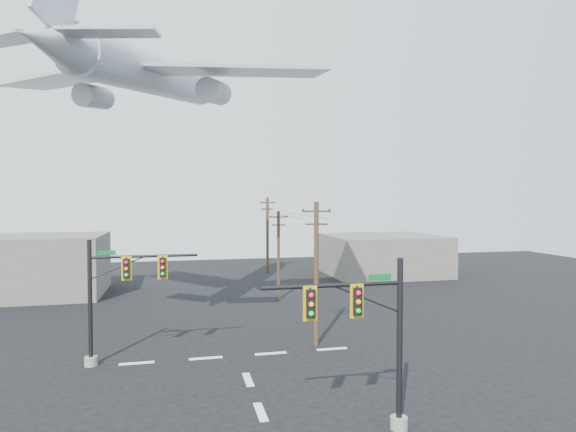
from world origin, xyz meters
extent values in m
cube|color=silver|center=(0.00, 4.00, 0.01)|extent=(0.40, 2.00, 0.01)
cube|color=silver|center=(0.00, 8.00, 0.01)|extent=(0.40, 2.00, 0.01)
cube|color=silver|center=(-6.00, 12.00, 0.01)|extent=(2.00, 0.40, 0.01)
cube|color=silver|center=(-2.00, 12.00, 0.01)|extent=(2.00, 0.40, 0.01)
cube|color=silver|center=(2.00, 12.00, 0.01)|extent=(2.00, 0.40, 0.01)
cube|color=silver|center=(6.00, 12.00, 0.01)|extent=(2.00, 0.40, 0.01)
cylinder|color=gray|center=(5.37, 1.12, 0.26)|extent=(0.72, 0.72, 0.51)
cylinder|color=black|center=(5.37, 1.12, 3.60)|extent=(0.25, 0.25, 7.19)
cylinder|color=black|center=(2.44, 1.12, 6.17)|extent=(5.86, 0.16, 0.16)
cylinder|color=black|center=(3.91, 1.12, 5.55)|extent=(3.18, 0.08, 0.08)
cube|color=black|center=(3.42, 0.97, 5.52)|extent=(0.35, 0.31, 1.13)
cube|color=#D0950C|center=(3.42, 0.99, 5.52)|extent=(0.57, 0.04, 1.39)
sphere|color=red|center=(3.42, 0.79, 5.88)|extent=(0.21, 0.21, 0.21)
sphere|color=orange|center=(3.42, 0.79, 5.52)|extent=(0.21, 0.21, 0.21)
sphere|color=#0BBF1F|center=(3.42, 0.79, 5.16)|extent=(0.21, 0.21, 0.21)
cube|color=black|center=(1.47, 0.97, 5.52)|extent=(0.35, 0.31, 1.13)
cube|color=#D0950C|center=(1.47, 0.99, 5.52)|extent=(0.57, 0.04, 1.39)
sphere|color=red|center=(1.47, 0.79, 5.88)|extent=(0.21, 0.21, 0.21)
sphere|color=orange|center=(1.47, 0.79, 5.52)|extent=(0.21, 0.21, 0.21)
sphere|color=#0BBF1F|center=(1.47, 0.79, 5.16)|extent=(0.21, 0.21, 0.21)
cube|color=#0B5123|center=(4.45, 1.06, 6.42)|extent=(0.98, 0.04, 0.27)
cylinder|color=gray|center=(-8.54, 12.18, 0.26)|extent=(0.73, 0.73, 0.52)
cylinder|color=black|center=(-8.54, 12.18, 3.66)|extent=(0.25, 0.25, 7.31)
cylinder|color=black|center=(-5.49, 12.18, 6.27)|extent=(6.09, 0.17, 0.17)
cylinder|color=black|center=(-7.02, 12.18, 5.64)|extent=(3.29, 0.08, 0.08)
cube|color=black|center=(-6.51, 12.02, 5.61)|extent=(0.36, 0.31, 1.15)
cube|color=#D0950C|center=(-6.51, 12.04, 5.61)|extent=(0.57, 0.04, 1.41)
sphere|color=red|center=(-6.51, 11.84, 5.97)|extent=(0.21, 0.21, 0.21)
sphere|color=orange|center=(-6.51, 11.84, 5.61)|extent=(0.21, 0.21, 0.21)
sphere|color=#0BBF1F|center=(-6.51, 11.84, 5.24)|extent=(0.21, 0.21, 0.21)
cube|color=black|center=(-4.48, 12.02, 5.61)|extent=(0.36, 0.31, 1.15)
cube|color=#D0950C|center=(-4.48, 12.04, 5.61)|extent=(0.57, 0.04, 1.41)
sphere|color=red|center=(-4.48, 11.84, 5.97)|extent=(0.21, 0.21, 0.21)
sphere|color=orange|center=(-4.48, 11.84, 5.61)|extent=(0.21, 0.21, 0.21)
sphere|color=#0BBF1F|center=(-4.48, 11.84, 5.24)|extent=(0.21, 0.21, 0.21)
cube|color=#0B5123|center=(-7.60, 12.12, 6.53)|extent=(0.99, 0.04, 0.27)
cylinder|color=#4C3220|center=(5.22, 12.96, 4.73)|extent=(0.32, 0.32, 9.46)
cube|color=#4C3220|center=(5.22, 12.96, 8.83)|extent=(1.88, 0.50, 0.13)
cube|color=#4C3220|center=(5.22, 12.96, 7.99)|extent=(1.47, 0.41, 0.13)
cylinder|color=black|center=(4.40, 13.13, 8.93)|extent=(0.11, 0.11, 0.13)
cylinder|color=black|center=(5.22, 12.96, 8.93)|extent=(0.11, 0.11, 0.13)
cylinder|color=black|center=(6.05, 12.80, 8.93)|extent=(0.11, 0.11, 0.13)
cylinder|color=#4C3220|center=(5.77, 27.66, 4.25)|extent=(0.29, 0.29, 8.50)
cube|color=#4C3220|center=(5.77, 27.66, 7.93)|extent=(1.72, 0.29, 0.11)
cube|color=#4C3220|center=(5.77, 27.66, 7.16)|extent=(1.34, 0.25, 0.11)
cylinder|color=black|center=(5.01, 27.74, 8.02)|extent=(0.10, 0.10, 0.11)
cylinder|color=black|center=(5.77, 27.66, 8.02)|extent=(0.10, 0.10, 0.11)
cylinder|color=black|center=(6.53, 27.58, 8.02)|extent=(0.10, 0.10, 0.11)
cylinder|color=#4C3220|center=(7.88, 44.77, 4.93)|extent=(0.34, 0.34, 9.87)
cube|color=#4C3220|center=(7.88, 44.77, 9.19)|extent=(1.98, 0.68, 0.13)
cube|color=#4C3220|center=(7.88, 44.77, 8.30)|extent=(1.55, 0.56, 0.13)
cylinder|color=black|center=(7.02, 45.02, 9.31)|extent=(0.11, 0.11, 0.13)
cylinder|color=black|center=(7.88, 44.77, 9.31)|extent=(0.11, 0.11, 0.13)
cylinder|color=black|center=(8.75, 44.53, 9.31)|extent=(0.11, 0.11, 0.13)
cylinder|color=#4C3220|center=(10.16, 57.50, 4.85)|extent=(0.33, 0.33, 9.70)
cube|color=#4C3220|center=(10.16, 57.50, 9.03)|extent=(1.92, 0.86, 0.13)
cube|color=#4C3220|center=(10.16, 57.50, 8.14)|extent=(1.50, 0.70, 0.13)
cylinder|color=black|center=(9.33, 57.82, 9.14)|extent=(0.11, 0.11, 0.13)
cylinder|color=black|center=(10.16, 57.50, 9.14)|extent=(0.11, 0.11, 0.13)
cylinder|color=black|center=(10.99, 57.17, 9.14)|extent=(0.11, 0.11, 0.13)
cylinder|color=black|center=(4.70, 20.31, 8.33)|extent=(0.65, 14.70, 0.03)
cylinder|color=black|center=(6.00, 36.22, 8.51)|extent=(2.01, 17.12, 0.03)
cylinder|color=black|center=(8.13, 51.13, 9.06)|extent=(2.31, 12.73, 0.03)
cylinder|color=black|center=(6.30, 20.31, 8.33)|extent=(0.50, 14.70, 0.03)
cylinder|color=black|center=(7.66, 36.22, 8.51)|extent=(2.28, 17.12, 0.03)
cylinder|color=black|center=(9.91, 51.13, 9.06)|extent=(2.30, 12.73, 0.03)
cylinder|color=#B7BEC5|center=(-5.24, 21.13, 19.15)|extent=(10.76, 19.45, 5.31)
cone|color=#B7BEC5|center=(-0.50, 32.06, 20.50)|extent=(4.72, 5.54, 3.59)
cone|color=#B7BEC5|center=(-9.98, 10.20, 17.80)|extent=(4.42, 5.38, 3.28)
cube|color=#B7BEC5|center=(-12.15, 22.69, 18.71)|extent=(11.67, 12.38, 0.74)
cube|color=#B7BEC5|center=(0.62, 17.15, 18.71)|extent=(12.77, 4.72, 0.74)
cylinder|color=#B7BEC5|center=(-9.85, 22.74, 17.54)|extent=(2.92, 3.72, 2.09)
cylinder|color=#B7BEC5|center=(-0.92, 18.86, 17.54)|extent=(2.92, 3.72, 2.09)
cube|color=#B7BEC5|center=(-12.64, 11.90, 18.24)|extent=(5.15, 4.71, 0.42)
cube|color=#B7BEC5|center=(-6.93, 9.42, 18.24)|extent=(5.13, 2.84, 0.42)
cube|color=#69625C|center=(-20.00, 35.00, 3.00)|extent=(18.00, 10.00, 6.00)
cube|color=#69625C|center=(22.00, 40.00, 2.50)|extent=(14.00, 12.00, 5.00)
camera|label=1|loc=(-3.58, -17.11, 9.62)|focal=30.00mm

